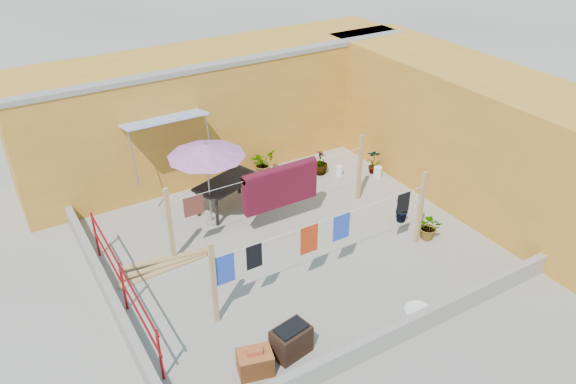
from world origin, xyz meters
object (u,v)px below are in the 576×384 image
object	(u,v)px
brazier	(291,340)
water_jug_a	(378,172)
white_basin	(418,310)
outdoor_table	(228,184)
brick_stack	(255,362)
patio_umbrella	(206,151)
plant_back_a	(263,163)
water_jug_b	(339,171)
green_hose	(301,173)

from	to	relation	value
brazier	water_jug_a	size ratio (longest dim) A/B	2.04
white_basin	outdoor_table	bearing A→B (deg)	105.36
brick_stack	brazier	distance (m)	0.75
patio_umbrella	brick_stack	bearing A→B (deg)	-105.53
patio_umbrella	outdoor_table	xyz separation A→B (m)	(0.64, 0.37, -1.22)
patio_umbrella	plant_back_a	distance (m)	3.08
white_basin	water_jug_b	xyz separation A→B (m)	(1.90, 5.27, 0.10)
patio_umbrella	water_jug_a	size ratio (longest dim) A/B	5.94
white_basin	green_hose	xyz separation A→B (m)	(1.05, 5.87, -0.01)
patio_umbrella	brazier	bearing A→B (deg)	-96.70
brick_stack	green_hose	distance (m)	7.08
outdoor_table	white_basin	size ratio (longest dim) A/B	3.46
brick_stack	patio_umbrella	bearing A→B (deg)	74.47
plant_back_a	brazier	bearing A→B (deg)	-114.57
brick_stack	plant_back_a	distance (m)	7.00
outdoor_table	plant_back_a	distance (m)	1.95
white_basin	plant_back_a	world-z (taller)	plant_back_a
patio_umbrella	plant_back_a	bearing A→B (deg)	33.66
patio_umbrella	brick_stack	distance (m)	5.06
outdoor_table	brazier	bearing A→B (deg)	-103.43
brick_stack	water_jug_a	world-z (taller)	brick_stack
brick_stack	white_basin	xyz separation A→B (m)	(3.37, -0.34, -0.17)
patio_umbrella	water_jug_b	distance (m)	4.39
patio_umbrella	brazier	distance (m)	4.85
green_hose	plant_back_a	xyz separation A→B (m)	(-0.93, 0.53, 0.33)
water_jug_b	brazier	bearing A→B (deg)	-132.86
brazier	green_hose	bearing A→B (deg)	56.16
water_jug_b	plant_back_a	xyz separation A→B (m)	(-1.78, 1.13, 0.22)
white_basin	patio_umbrella	bearing A→B (deg)	113.03
plant_back_a	outdoor_table	bearing A→B (deg)	-145.00
water_jug_a	brazier	bearing A→B (deg)	-141.70
water_jug_b	green_hose	bearing A→B (deg)	144.73
brick_stack	water_jug_b	world-z (taller)	brick_stack
water_jug_a	plant_back_a	xyz separation A→B (m)	(-2.63, 1.77, 0.21)
water_jug_a	water_jug_b	distance (m)	1.06
outdoor_table	brick_stack	bearing A→B (deg)	-111.10
patio_umbrella	brick_stack	xyz separation A→B (m)	(-1.27, -4.59, -1.70)
outdoor_table	patio_umbrella	bearing A→B (deg)	-149.83
brick_stack	plant_back_a	bearing A→B (deg)	60.07
patio_umbrella	green_hose	distance (m)	3.79
white_basin	green_hose	size ratio (longest dim) A/B	1.01
water_jug_b	plant_back_a	size ratio (longest dim) A/B	0.45
water_jug_a	white_basin	bearing A→B (deg)	-120.69
patio_umbrella	water_jug_a	world-z (taller)	patio_umbrella
patio_umbrella	white_basin	bearing A→B (deg)	-66.97
brazier	water_jug_b	bearing A→B (deg)	47.14
white_basin	plant_back_a	bearing A→B (deg)	88.91
green_hose	outdoor_table	bearing A→B (deg)	-167.06
water_jug_a	water_jug_b	size ratio (longest dim) A/B	1.10
brick_stack	water_jug_b	bearing A→B (deg)	43.09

